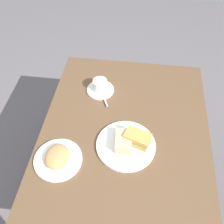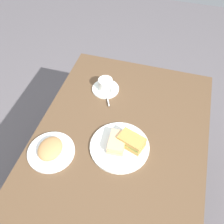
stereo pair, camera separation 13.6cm
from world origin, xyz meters
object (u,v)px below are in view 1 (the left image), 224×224
(dining_table, at_px, (122,158))
(side_plate, at_px, (58,160))
(coffee_cup, at_px, (100,85))
(spoon, at_px, (104,98))
(sandwich_front, at_px, (123,141))
(sandwich_back, at_px, (137,139))
(coffee_saucer, at_px, (100,90))
(sandwich_plate, at_px, (126,145))

(dining_table, xyz_separation_m, side_plate, (-0.12, 0.29, 0.13))
(coffee_cup, distance_m, spoon, 0.08)
(sandwich_front, distance_m, coffee_cup, 0.40)
(sandwich_back, bearing_deg, spoon, 36.70)
(sandwich_back, xyz_separation_m, coffee_saucer, (0.34, 0.24, -0.04))
(sandwich_plate, relative_size, sandwich_back, 2.07)
(dining_table, distance_m, coffee_cup, 0.43)
(sandwich_front, xyz_separation_m, coffee_saucer, (0.36, 0.17, -0.03))
(coffee_saucer, bearing_deg, coffee_cup, -124.18)
(sandwich_plate, distance_m, side_plate, 0.33)
(sandwich_plate, bearing_deg, dining_table, 102.27)
(sandwich_front, relative_size, coffee_saucer, 0.78)
(sandwich_front, distance_m, side_plate, 0.32)
(sandwich_plate, relative_size, spoon, 3.08)
(sandwich_plate, xyz_separation_m, sandwich_back, (0.02, -0.05, 0.04))
(dining_table, height_order, coffee_saucer, coffee_saucer)
(dining_table, xyz_separation_m, coffee_cup, (0.36, 0.17, 0.17))
(dining_table, height_order, side_plate, side_plate)
(coffee_saucer, xyz_separation_m, side_plate, (-0.48, 0.12, 0.00))
(sandwich_back, relative_size, coffee_cup, 1.37)
(side_plate, bearing_deg, dining_table, -67.94)
(coffee_saucer, relative_size, spoon, 1.67)
(coffee_saucer, height_order, coffee_cup, coffee_cup)
(dining_table, xyz_separation_m, spoon, (0.29, 0.14, 0.14))
(dining_table, xyz_separation_m, coffee_saucer, (0.36, 0.17, 0.13))
(sandwich_plate, bearing_deg, sandwich_front, 99.07)
(dining_table, bearing_deg, side_plate, 112.06)
(sandwich_back, bearing_deg, coffee_saucer, 34.58)
(sandwich_front, bearing_deg, side_plate, 112.37)
(coffee_saucer, bearing_deg, spoon, -154.93)
(coffee_cup, bearing_deg, sandwich_front, -155.51)
(sandwich_front, relative_size, sandwich_back, 0.88)
(dining_table, relative_size, spoon, 13.74)
(sandwich_front, relative_size, spoon, 1.31)
(sandwich_front, bearing_deg, sandwich_back, -73.25)
(sandwich_front, height_order, side_plate, sandwich_front)
(dining_table, bearing_deg, spoon, 25.20)
(sandwich_back, bearing_deg, sandwich_plate, 109.19)
(side_plate, bearing_deg, coffee_saucer, -14.42)
(sandwich_front, xyz_separation_m, spoon, (0.29, 0.13, -0.03))
(sandwich_plate, height_order, coffee_saucer, sandwich_plate)
(sandwich_back, distance_m, side_plate, 0.39)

